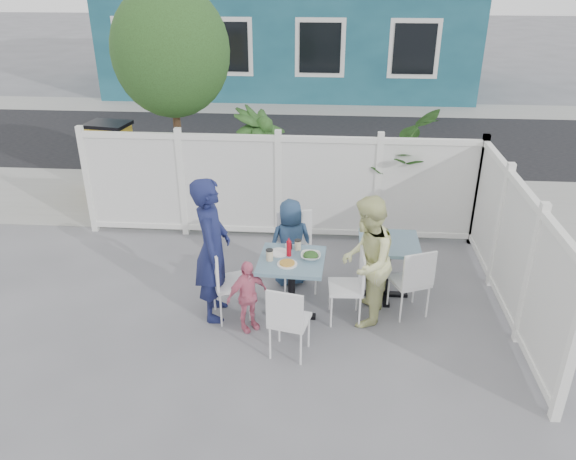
# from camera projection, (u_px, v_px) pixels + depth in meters

# --- Properties ---
(ground) EXTENTS (80.00, 80.00, 0.00)m
(ground) POSITION_uv_depth(u_px,v_px,m) (252.00, 328.00, 6.51)
(ground) COLOR slate
(near_sidewalk) EXTENTS (24.00, 2.60, 0.01)m
(near_sidewalk) POSITION_uv_depth(u_px,v_px,m) (280.00, 200.00, 9.92)
(near_sidewalk) COLOR gray
(near_sidewalk) RESTS_ON ground
(street) EXTENTS (24.00, 5.00, 0.01)m
(street) POSITION_uv_depth(u_px,v_px,m) (294.00, 140.00, 13.24)
(street) COLOR black
(street) RESTS_ON ground
(far_sidewalk) EXTENTS (24.00, 1.60, 0.01)m
(far_sidewalk) POSITION_uv_depth(u_px,v_px,m) (301.00, 108.00, 16.01)
(far_sidewalk) COLOR gray
(far_sidewalk) RESTS_ON ground
(fence_back) EXTENTS (5.86, 0.08, 1.60)m
(fence_back) POSITION_uv_depth(u_px,v_px,m) (279.00, 189.00, 8.32)
(fence_back) COLOR white
(fence_back) RESTS_ON ground
(fence_right) EXTENTS (0.08, 3.66, 1.60)m
(fence_right) POSITION_uv_depth(u_px,v_px,m) (513.00, 253.00, 6.51)
(fence_right) COLOR white
(fence_right) RESTS_ON ground
(tree) EXTENTS (1.80, 1.62, 3.59)m
(tree) POSITION_uv_depth(u_px,v_px,m) (171.00, 52.00, 8.44)
(tree) COLOR #382316
(tree) RESTS_ON ground
(utility_cabinet) EXTENTS (0.73, 0.58, 1.23)m
(utility_cabinet) POSITION_uv_depth(u_px,v_px,m) (113.00, 160.00, 10.03)
(utility_cabinet) COLOR orange
(utility_cabinet) RESTS_ON ground
(potted_shrub_a) EXTENTS (1.30, 1.30, 1.80)m
(potted_shrub_a) POSITION_uv_depth(u_px,v_px,m) (259.00, 165.00, 8.92)
(potted_shrub_a) COLOR #233D18
(potted_shrub_a) RESTS_ON ground
(potted_shrub_b) EXTENTS (1.82, 1.96, 1.79)m
(potted_shrub_b) POSITION_uv_depth(u_px,v_px,m) (386.00, 171.00, 8.70)
(potted_shrub_b) COLOR #233D18
(potted_shrub_b) RESTS_ON ground
(main_table) EXTENTS (0.78, 0.78, 0.78)m
(main_table) POSITION_uv_depth(u_px,v_px,m) (292.00, 272.00, 6.46)
(main_table) COLOR #496A8A
(main_table) RESTS_ON ground
(spare_table) EXTENTS (0.73, 0.73, 0.76)m
(spare_table) POSITION_uv_depth(u_px,v_px,m) (388.00, 254.00, 6.89)
(spare_table) COLOR #496A8A
(spare_table) RESTS_ON ground
(chair_left) EXTENTS (0.54, 0.55, 0.93)m
(chair_left) POSITION_uv_depth(u_px,v_px,m) (224.00, 277.00, 6.50)
(chair_left) COLOR white
(chair_left) RESTS_ON ground
(chair_right) EXTENTS (0.41, 0.42, 0.89)m
(chair_right) POSITION_uv_depth(u_px,v_px,m) (352.00, 281.00, 6.47)
(chair_right) COLOR white
(chair_right) RESTS_ON ground
(chair_back) EXTENTS (0.56, 0.55, 1.01)m
(chair_back) POSITION_uv_depth(u_px,v_px,m) (296.00, 245.00, 7.12)
(chair_back) COLOR white
(chair_back) RESTS_ON ground
(chair_near) EXTENTS (0.47, 0.46, 0.87)m
(chair_near) POSITION_uv_depth(u_px,v_px,m) (288.00, 318.00, 5.83)
(chair_near) COLOR white
(chair_near) RESTS_ON ground
(chair_spare) EXTENTS (0.52, 0.52, 0.90)m
(chair_spare) POSITION_uv_depth(u_px,v_px,m) (413.00, 278.00, 6.52)
(chair_spare) COLOR white
(chair_spare) RESTS_ON ground
(man) EXTENTS (0.47, 0.67, 1.74)m
(man) POSITION_uv_depth(u_px,v_px,m) (212.00, 250.00, 6.41)
(man) COLOR #1A204E
(man) RESTS_ON ground
(woman) EXTENTS (0.73, 0.86, 1.55)m
(woman) POSITION_uv_depth(u_px,v_px,m) (366.00, 262.00, 6.35)
(woman) COLOR #CAD24C
(woman) RESTS_ON ground
(boy) EXTENTS (0.66, 0.54, 1.17)m
(boy) POSITION_uv_depth(u_px,v_px,m) (291.00, 243.00, 7.19)
(boy) COLOR navy
(boy) RESTS_ON ground
(toddler) EXTENTS (0.54, 0.48, 0.88)m
(toddler) POSITION_uv_depth(u_px,v_px,m) (247.00, 296.00, 6.33)
(toddler) COLOR pink
(toddler) RESTS_ON ground
(plate_main) EXTENTS (0.23, 0.23, 0.01)m
(plate_main) POSITION_uv_depth(u_px,v_px,m) (287.00, 264.00, 6.27)
(plate_main) COLOR white
(plate_main) RESTS_ON main_table
(plate_side) EXTENTS (0.23, 0.23, 0.02)m
(plate_side) POSITION_uv_depth(u_px,v_px,m) (279.00, 253.00, 6.51)
(plate_side) COLOR white
(plate_side) RESTS_ON main_table
(salad_bowl) EXTENTS (0.23, 0.23, 0.06)m
(salad_bowl) POSITION_uv_depth(u_px,v_px,m) (311.00, 256.00, 6.39)
(salad_bowl) COLOR white
(salad_bowl) RESTS_ON main_table
(coffee_cup_a) EXTENTS (0.08, 0.08, 0.12)m
(coffee_cup_a) POSITION_uv_depth(u_px,v_px,m) (270.00, 255.00, 6.34)
(coffee_cup_a) COLOR beige
(coffee_cup_a) RESTS_ON main_table
(coffee_cup_b) EXTENTS (0.08, 0.08, 0.11)m
(coffee_cup_b) POSITION_uv_depth(u_px,v_px,m) (298.00, 245.00, 6.57)
(coffee_cup_b) COLOR beige
(coffee_cup_b) RESTS_ON main_table
(ketchup_bottle) EXTENTS (0.06, 0.06, 0.18)m
(ketchup_bottle) POSITION_uv_depth(u_px,v_px,m) (289.00, 249.00, 6.42)
(ketchup_bottle) COLOR #AA0A18
(ketchup_bottle) RESTS_ON main_table
(salt_shaker) EXTENTS (0.03, 0.03, 0.06)m
(salt_shaker) POSITION_uv_depth(u_px,v_px,m) (286.00, 246.00, 6.60)
(salt_shaker) COLOR white
(salt_shaker) RESTS_ON main_table
(pepper_shaker) EXTENTS (0.03, 0.03, 0.07)m
(pepper_shaker) POSITION_uv_depth(u_px,v_px,m) (291.00, 246.00, 6.59)
(pepper_shaker) COLOR black
(pepper_shaker) RESTS_ON main_table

